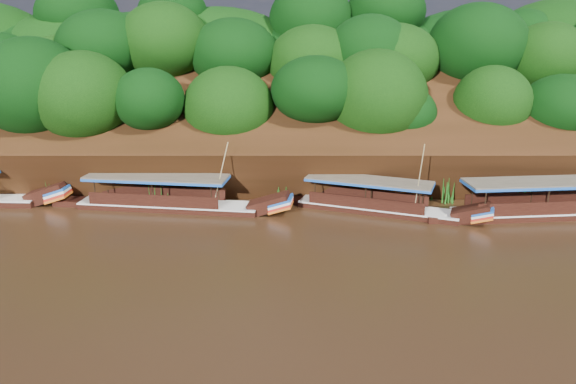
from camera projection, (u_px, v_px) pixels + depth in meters
name	position (u px, v px, depth m)	size (l,w,h in m)	color
ground	(365.00, 255.00, 31.28)	(160.00, 160.00, 0.00)	black
riverbank	(333.00, 138.00, 52.41)	(120.00, 30.06, 19.40)	black
boat_0	(561.00, 208.00, 37.24)	(15.28, 3.51, 6.82)	black
boat_1	(387.00, 206.00, 37.81)	(12.62, 6.19, 5.57)	black
boat_2	(180.00, 202.00, 38.53)	(14.91, 3.94, 5.27)	black
reeds	(311.00, 190.00, 40.05)	(47.51, 2.06, 2.21)	#1E5E17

